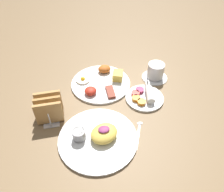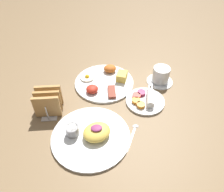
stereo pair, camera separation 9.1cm
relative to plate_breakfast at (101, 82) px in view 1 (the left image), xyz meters
The scene contains 7 objects.
ground_plane 0.19m from the plate_breakfast, 103.98° to the right, with size 3.00×3.00×0.00m, color brown.
plate_breakfast is the anchor object (origin of this frame).
plate_condiments 0.21m from the plate_breakfast, 40.21° to the right, with size 0.16×0.17×0.04m.
plate_foreground 0.31m from the plate_breakfast, 102.31° to the right, with size 0.29×0.29×0.06m.
toast_rack 0.28m from the plate_breakfast, 145.98° to the right, with size 0.10×0.12×0.10m.
coffee_cup 0.26m from the plate_breakfast, ahead, with size 0.12×0.12×0.08m.
teaspoon 0.31m from the plate_breakfast, 73.03° to the right, with size 0.06×0.12×0.01m.
Camera 1 is at (-0.07, -0.58, 0.66)m, focal length 35.00 mm.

